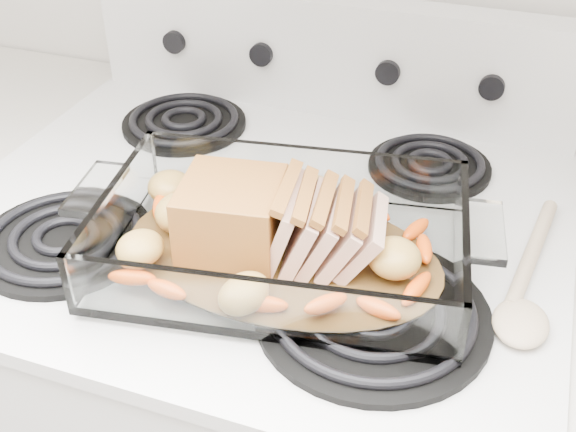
% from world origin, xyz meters
% --- Properties ---
extents(electric_range, '(0.78, 0.70, 1.12)m').
position_xyz_m(electric_range, '(0.00, 1.66, 0.48)').
color(electric_range, silver).
rests_on(electric_range, ground).
extents(baking_dish, '(0.40, 0.26, 0.08)m').
position_xyz_m(baking_dish, '(0.07, 1.54, 0.96)').
color(baking_dish, silver).
rests_on(baking_dish, electric_range).
extents(pork_roast, '(0.23, 0.11, 0.09)m').
position_xyz_m(pork_roast, '(0.05, 1.54, 0.99)').
color(pork_roast, '#8D591A').
rests_on(pork_roast, baking_dish).
extents(roast_vegetables, '(0.35, 0.19, 0.04)m').
position_xyz_m(roast_vegetables, '(0.07, 1.58, 0.97)').
color(roast_vegetables, '#FA4C09').
rests_on(roast_vegetables, baking_dish).
extents(wooden_spoon, '(0.06, 0.27, 0.02)m').
position_xyz_m(wooden_spoon, '(0.34, 1.58, 0.95)').
color(wooden_spoon, '#BFAA8F').
rests_on(wooden_spoon, electric_range).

